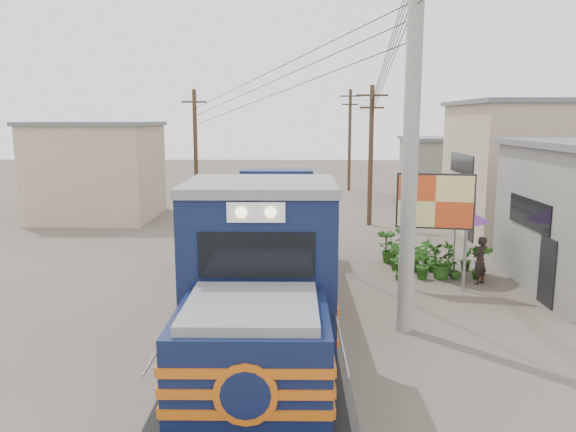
{
  "coord_description": "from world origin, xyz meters",
  "views": [
    {
      "loc": [
        0.66,
        -14.27,
        5.37
      ],
      "look_at": [
        0.46,
        3.95,
        2.2
      ],
      "focal_mm": 35.0,
      "sensor_mm": 36.0,
      "label": 1
    }
  ],
  "objects_px": {
    "market_umbrella": "(456,212)",
    "vendor": "(480,260)",
    "billboard": "(435,204)",
    "locomotive": "(269,255)"
  },
  "relations": [
    {
      "from": "market_umbrella",
      "to": "vendor",
      "type": "bearing_deg",
      "value": -60.41
    },
    {
      "from": "billboard",
      "to": "market_umbrella",
      "type": "distance_m",
      "value": 1.96
    },
    {
      "from": "vendor",
      "to": "billboard",
      "type": "bearing_deg",
      "value": -25.53
    },
    {
      "from": "locomotive",
      "to": "vendor",
      "type": "bearing_deg",
      "value": 25.81
    },
    {
      "from": "billboard",
      "to": "locomotive",
      "type": "bearing_deg",
      "value": -140.98
    },
    {
      "from": "billboard",
      "to": "market_umbrella",
      "type": "relative_size",
      "value": 1.23
    },
    {
      "from": "locomotive",
      "to": "vendor",
      "type": "distance_m",
      "value": 7.56
    },
    {
      "from": "billboard",
      "to": "market_umbrella",
      "type": "bearing_deg",
      "value": 64.62
    },
    {
      "from": "locomotive",
      "to": "vendor",
      "type": "xyz_separation_m",
      "value": [
        6.75,
        3.26,
        -0.96
      ]
    },
    {
      "from": "locomotive",
      "to": "billboard",
      "type": "bearing_deg",
      "value": 28.34
    }
  ]
}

